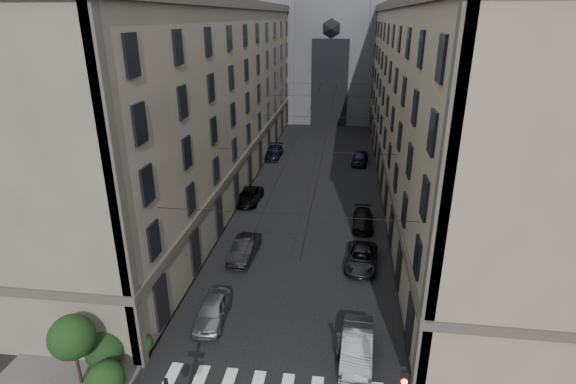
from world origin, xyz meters
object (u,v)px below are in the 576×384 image
at_px(car_left_near, 212,310).
at_px(car_right_near, 357,346).
at_px(car_right_far, 360,158).
at_px(car_left_midfar, 249,196).
at_px(car_left_far, 274,152).
at_px(car_right_midnear, 362,258).
at_px(pedestrian, 339,346).
at_px(car_left_midnear, 244,249).
at_px(gothic_tower, 334,13).
at_px(car_right_midfar, 363,220).

relative_size(car_left_near, car_right_near, 0.90).
bearing_deg(car_right_far, car_left_midfar, -122.15).
bearing_deg(car_left_far, car_left_midfar, -87.75).
bearing_deg(car_right_midnear, car_right_near, -87.27).
relative_size(car_right_midnear, pedestrian, 2.66).
bearing_deg(car_left_midnear, car_right_midnear, 2.50).
height_order(car_left_midnear, car_right_far, car_right_far).
bearing_deg(pedestrian, car_left_midfar, 36.05).
relative_size(car_left_midfar, car_right_far, 1.05).
bearing_deg(pedestrian, gothic_tower, 14.49).
bearing_deg(pedestrian, car_right_midfar, 6.08).
bearing_deg(car_right_midnear, car_left_far, 117.86).
bearing_deg(gothic_tower, car_left_far, -101.41).
xyz_separation_m(car_left_near, pedestrian, (7.68, -2.37, 0.18)).
height_order(gothic_tower, car_left_near, gothic_tower).
bearing_deg(car_left_far, pedestrian, -73.14).
distance_m(car_right_near, pedestrian, 1.01).
xyz_separation_m(car_right_near, car_right_midnear, (0.45, 9.71, -0.11)).
height_order(car_left_midnear, car_left_midfar, car_left_midnear).
bearing_deg(car_left_midnear, car_right_far, 72.71).
xyz_separation_m(car_right_far, pedestrian, (-1.72, -35.04, 0.13)).
bearing_deg(pedestrian, car_left_near, 84.54).
distance_m(car_left_midnear, car_left_far, 26.26).
height_order(car_left_midnear, pedestrian, pedestrian).
relative_size(car_left_far, car_right_midfar, 1.13).
bearing_deg(car_right_near, gothic_tower, 96.23).
bearing_deg(car_right_near, pedestrian, -160.43).
bearing_deg(car_left_midfar, car_left_far, 92.47).
bearing_deg(car_right_midfar, car_left_midfar, 160.99).
bearing_deg(gothic_tower, car_left_midfar, -97.67).
distance_m(gothic_tower, car_left_midfar, 49.54).
xyz_separation_m(car_left_far, car_right_midnear, (10.85, -26.24, -0.06)).
distance_m(car_left_near, car_right_near, 8.88).
bearing_deg(car_left_far, car_right_far, -3.86).
bearing_deg(pedestrian, car_right_near, -61.34).
distance_m(car_left_near, pedestrian, 8.04).
distance_m(car_right_far, pedestrian, 35.08).
xyz_separation_m(car_right_midfar, pedestrian, (-1.66, -16.82, 0.26)).
bearing_deg(pedestrian, car_right_far, 8.90).
bearing_deg(car_right_midfar, car_left_near, -121.75).
distance_m(car_left_midfar, car_right_far, 18.02).
bearing_deg(car_left_midfar, car_right_far, 54.19).
bearing_deg(car_left_midfar, gothic_tower, 84.81).
distance_m(gothic_tower, car_right_midnear, 59.66).
bearing_deg(car_left_midfar, car_left_midnear, -77.07).
bearing_deg(car_left_midnear, pedestrian, -50.62).
bearing_deg(car_left_midnear, gothic_tower, 88.64).
xyz_separation_m(car_right_midnear, car_right_far, (0.32, 25.04, 0.11)).
xyz_separation_m(car_left_near, car_right_far, (9.40, 32.66, 0.05)).
xyz_separation_m(car_left_near, car_left_midfar, (-1.77, 18.52, -0.06)).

